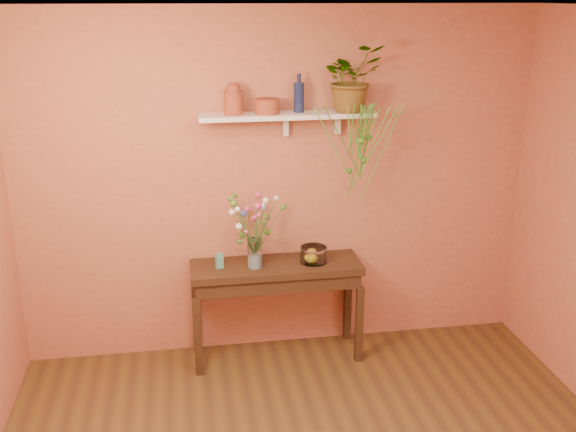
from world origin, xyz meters
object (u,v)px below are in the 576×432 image
(sideboard, at_px, (276,278))
(blue_bottle, at_px, (299,97))
(terracotta_jug, at_px, (233,99))
(glass_bowl, at_px, (313,255))
(glass_vase, at_px, (255,255))
(spider_plant, at_px, (351,78))
(bouquet, at_px, (252,217))

(sideboard, relative_size, blue_bottle, 4.67)
(terracotta_jug, distance_m, glass_bowl, 1.33)
(glass_bowl, bearing_deg, glass_vase, -175.96)
(blue_bottle, xyz_separation_m, glass_vase, (-0.36, -0.16, -1.16))
(terracotta_jug, bearing_deg, sideboard, -17.14)
(spider_plant, height_order, glass_vase, spider_plant)
(bouquet, bearing_deg, terracotta_jug, 135.38)
(terracotta_jug, xyz_separation_m, spider_plant, (0.87, -0.00, 0.13))
(spider_plant, bearing_deg, sideboard, -171.42)
(bouquet, relative_size, glass_bowl, 2.20)
(sideboard, bearing_deg, glass_bowl, -1.88)
(glass_bowl, bearing_deg, bouquet, -179.18)
(glass_bowl, bearing_deg, spider_plant, 18.67)
(bouquet, bearing_deg, sideboard, 5.10)
(blue_bottle, height_order, glass_vase, blue_bottle)
(terracotta_jug, height_order, spider_plant, spider_plant)
(glass_vase, xyz_separation_m, bouquet, (-0.01, 0.03, 0.30))
(glass_vase, bearing_deg, sideboard, 13.98)
(glass_vase, distance_m, glass_bowl, 0.46)
(glass_vase, bearing_deg, spider_plant, 9.82)
(terracotta_jug, bearing_deg, glass_bowl, -9.67)
(bouquet, bearing_deg, glass_bowl, 0.82)
(sideboard, distance_m, blue_bottle, 1.39)
(blue_bottle, xyz_separation_m, spider_plant, (0.38, -0.03, 0.13))
(bouquet, height_order, glass_bowl, bouquet)
(spider_plant, height_order, bouquet, spider_plant)
(blue_bottle, bearing_deg, glass_vase, -155.83)
(blue_bottle, bearing_deg, spider_plant, -5.00)
(terracotta_jug, relative_size, glass_vase, 1.02)
(sideboard, xyz_separation_m, glass_bowl, (0.29, -0.01, 0.17))
(terracotta_jug, relative_size, glass_bowl, 1.13)
(sideboard, relative_size, glass_vase, 5.77)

